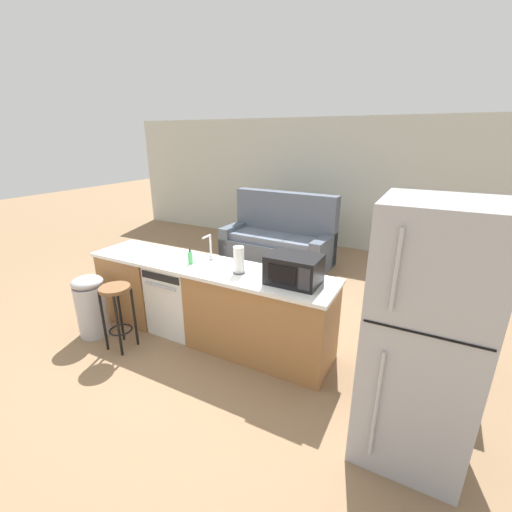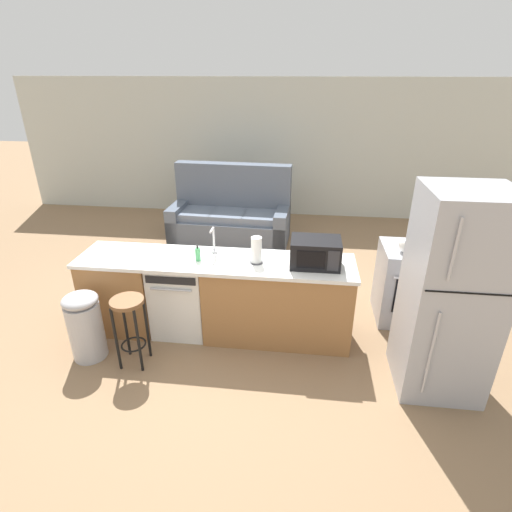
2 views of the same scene
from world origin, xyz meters
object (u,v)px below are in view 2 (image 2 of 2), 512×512
object	(u,v)px
dishwasher	(181,296)
stove_range	(412,284)
refrigerator	(451,295)
microwave	(315,252)
paper_towel_roll	(256,250)
trash_bin	(85,325)
soap_bottle	(198,254)
couch	(231,217)
kettle	(407,245)
bar_stool	(129,318)

from	to	relation	value
dishwasher	stove_range	bearing A→B (deg)	11.91
refrigerator	microwave	distance (m)	1.28
paper_towel_roll	trash_bin	xyz separation A→B (m)	(-1.67, -0.57, -0.66)
soap_bottle	couch	world-z (taller)	couch
microwave	couch	world-z (taller)	couch
kettle	trash_bin	distance (m)	3.47
refrigerator	kettle	size ratio (longest dim) A/B	9.21
stove_range	paper_towel_roll	size ratio (longest dim) A/B	3.19
couch	stove_range	bearing A→B (deg)	-41.09
dishwasher	refrigerator	distance (m)	2.71
soap_bottle	trash_bin	bearing A→B (deg)	-152.52
dishwasher	microwave	xyz separation A→B (m)	(1.44, -0.00, 0.62)
refrigerator	soap_bottle	size ratio (longest dim) A/B	10.73
microwave	kettle	size ratio (longest dim) A/B	2.44
kettle	paper_towel_roll	bearing A→B (deg)	-164.41
paper_towel_roll	bar_stool	world-z (taller)	paper_towel_roll
paper_towel_roll	soap_bottle	distance (m)	0.62
trash_bin	dishwasher	bearing A→B (deg)	35.77
kettle	bar_stool	xyz separation A→B (m)	(-2.75, -1.06, -0.45)
bar_stool	trash_bin	world-z (taller)	same
soap_bottle	bar_stool	world-z (taller)	soap_bottle
microwave	trash_bin	size ratio (longest dim) A/B	0.68
paper_towel_roll	couch	world-z (taller)	couch
refrigerator	trash_bin	xyz separation A→B (m)	(-3.43, -0.05, -0.57)
microwave	paper_towel_roll	bearing A→B (deg)	-178.13
microwave	trash_bin	distance (m)	2.44
trash_bin	kettle	bearing A→B (deg)	17.34
microwave	kettle	xyz separation A→B (m)	(0.99, 0.42, -0.05)
stove_range	microwave	size ratio (longest dim) A/B	1.80
refrigerator	paper_towel_roll	size ratio (longest dim) A/B	6.69
dishwasher	kettle	size ratio (longest dim) A/B	4.10
paper_towel_roll	couch	size ratio (longest dim) A/B	0.14
soap_bottle	kettle	size ratio (longest dim) A/B	0.86
stove_range	microwave	world-z (taller)	microwave
dishwasher	paper_towel_roll	distance (m)	1.05
microwave	paper_towel_roll	xyz separation A→B (m)	(-0.60, -0.02, -0.00)
dishwasher	refrigerator	xyz separation A→B (m)	(2.60, -0.55, 0.52)
dishwasher	soap_bottle	size ratio (longest dim) A/B	4.77
refrigerator	soap_bottle	distance (m)	2.42
refrigerator	couch	world-z (taller)	refrigerator
paper_towel_roll	trash_bin	size ratio (longest dim) A/B	0.38
dishwasher	soap_bottle	world-z (taller)	soap_bottle
paper_towel_roll	kettle	size ratio (longest dim) A/B	1.38
stove_range	refrigerator	distance (m)	1.20
soap_bottle	trash_bin	size ratio (longest dim) A/B	0.24
refrigerator	paper_towel_roll	xyz separation A→B (m)	(-1.76, 0.53, 0.09)
dishwasher	soap_bottle	bearing A→B (deg)	-10.79
bar_stool	trash_bin	size ratio (longest dim) A/B	1.00
stove_range	couch	world-z (taller)	couch
refrigerator	soap_bottle	world-z (taller)	refrigerator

